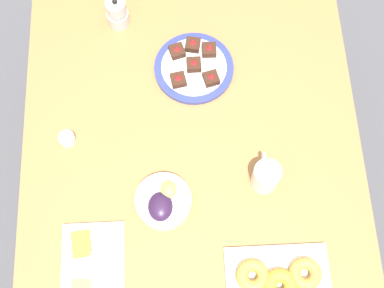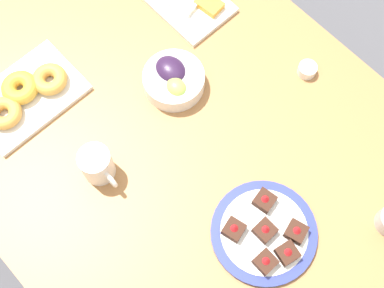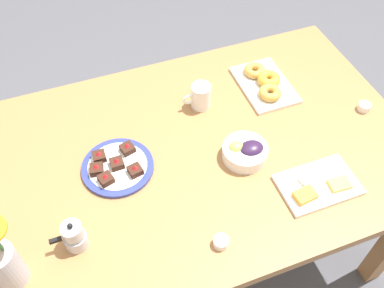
% 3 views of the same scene
% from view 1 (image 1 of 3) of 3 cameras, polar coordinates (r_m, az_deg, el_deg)
% --- Properties ---
extents(ground_plane, '(6.00, 6.00, 0.00)m').
position_cam_1_polar(ground_plane, '(2.28, -0.00, -6.93)').
color(ground_plane, '#4C4C51').
extents(dining_table, '(1.60, 1.00, 0.74)m').
position_cam_1_polar(dining_table, '(1.65, -0.00, -1.53)').
color(dining_table, '#9E6B3D').
rests_on(dining_table, ground_plane).
extents(coffee_mug, '(0.11, 0.08, 0.10)m').
position_cam_1_polar(coffee_mug, '(1.51, 7.87, -3.41)').
color(coffee_mug, white).
rests_on(coffee_mug, dining_table).
extents(grape_bowl, '(0.16, 0.16, 0.07)m').
position_cam_1_polar(grape_bowl, '(1.50, -3.08, -6.18)').
color(grape_bowl, white).
rests_on(grape_bowl, dining_table).
extents(cheese_platter, '(0.26, 0.17, 0.03)m').
position_cam_1_polar(cheese_platter, '(1.50, -10.65, -13.00)').
color(cheese_platter, white).
rests_on(cheese_platter, dining_table).
extents(croissant_platter, '(0.19, 0.28, 0.05)m').
position_cam_1_polar(croissant_platter, '(1.48, 9.23, -14.13)').
color(croissant_platter, white).
rests_on(croissant_platter, dining_table).
extents(jam_cup_honey, '(0.05, 0.05, 0.03)m').
position_cam_1_polar(jam_cup_honey, '(1.61, -13.20, 0.56)').
color(jam_cup_honey, white).
rests_on(jam_cup_honey, dining_table).
extents(dessert_plate, '(0.25, 0.25, 0.05)m').
position_cam_1_polar(dessert_plate, '(1.67, 0.20, 8.25)').
color(dessert_plate, navy).
rests_on(dessert_plate, dining_table).
extents(moka_pot, '(0.11, 0.07, 0.12)m').
position_cam_1_polar(moka_pot, '(1.75, -7.97, 13.66)').
color(moka_pot, '#B7B7BC').
rests_on(moka_pot, dining_table).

